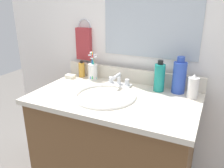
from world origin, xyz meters
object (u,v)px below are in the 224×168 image
faucet (119,81)px  cup_white_ceramic (93,71)px  soap_bar (70,76)px  hand_towel (84,44)px  bottle_shampoo_blue (179,77)px  bottle_oil_amber (82,70)px  bottle_mouthwash_teal (159,77)px  bottle_lotion_white (193,87)px

faucet → cup_white_ceramic: bearing=169.8°
soap_bar → hand_towel: bearing=70.9°
hand_towel → soap_bar: size_ratio=3.44×
faucet → hand_towel: bearing=159.3°
bottle_shampoo_blue → bottle_oil_amber: bottle_shampoo_blue is taller
bottle_shampoo_blue → cup_white_ceramic: (-0.56, -0.01, -0.03)m
bottle_mouthwash_teal → bottle_lotion_white: bottle_mouthwash_teal is taller
bottle_mouthwash_teal → cup_white_ceramic: (-0.45, 0.01, -0.02)m
faucet → bottle_lotion_white: size_ratio=1.16×
hand_towel → bottle_mouthwash_teal: hand_towel is taller
bottle_shampoo_blue → soap_bar: 0.73m
bottle_shampoo_blue → bottle_oil_amber: (-0.66, 0.01, -0.04)m
hand_towel → cup_white_ceramic: size_ratio=1.15×
bottle_mouthwash_teal → soap_bar: bottle_mouthwash_teal is taller
bottle_mouthwash_teal → bottle_shampoo_blue: 0.11m
bottle_lotion_white → cup_white_ceramic: size_ratio=0.72×
bottle_mouthwash_teal → bottle_lotion_white: (0.19, -0.03, -0.02)m
bottle_mouthwash_teal → bottle_lotion_white: size_ratio=1.35×
cup_white_ceramic → faucet: bearing=-10.2°
bottle_shampoo_blue → bottle_lotion_white: bearing=-28.4°
bottle_mouthwash_teal → bottle_lotion_white: bearing=-7.6°
bottle_shampoo_blue → soap_bar: bottle_shampoo_blue is taller
hand_towel → bottle_mouthwash_teal: bearing=-9.8°
faucet → bottle_shampoo_blue: (0.36, 0.04, 0.07)m
bottle_lotion_white → hand_towel: bearing=170.8°
hand_towel → cup_white_ceramic: hand_towel is taller
bottle_shampoo_blue → soap_bar: size_ratio=3.34×
hand_towel → bottle_shampoo_blue: (0.68, -0.08, -0.12)m
bottle_oil_amber → soap_bar: bottle_oil_amber is taller
soap_bar → cup_white_ceramic: bearing=14.9°
faucet → bottle_mouthwash_teal: size_ratio=0.86×
hand_towel → bottle_lotion_white: hand_towel is taller
hand_towel → soap_bar: bearing=-109.1°
soap_bar → bottle_mouthwash_teal: bearing=2.6°
faucet → bottle_oil_amber: bottle_oil_amber is taller
faucet → bottle_lotion_white: (0.44, -0.00, 0.03)m
faucet → cup_white_ceramic: 0.21m
bottle_lotion_white → bottle_oil_amber: (-0.75, 0.06, -0.01)m
bottle_oil_amber → bottle_lotion_white: bearing=-4.5°
hand_towel → bottle_shampoo_blue: hand_towel is taller
cup_white_ceramic → bottle_mouthwash_teal: bearing=-1.8°
hand_towel → faucet: (0.32, -0.12, -0.19)m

